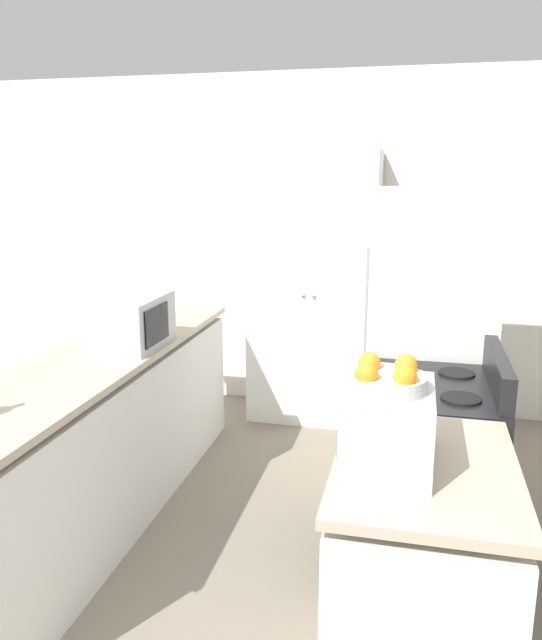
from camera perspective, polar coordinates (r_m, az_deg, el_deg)
name	(u,v)px	position (r m, az deg, el deg)	size (l,w,h in m)	color
wall_back	(316,245)	(4.95, 4.17, 6.85)	(7.00, 0.06, 2.60)	silver
counter_left	(101,439)	(3.57, -15.26, -10.45)	(0.60, 2.63, 0.92)	silver
counter_right	(418,588)	(2.42, 13.31, -22.74)	(0.60, 0.85, 0.92)	silver
pantry_cabinet	(314,289)	(4.69, 3.94, 2.86)	(0.93, 0.54, 2.01)	white
stove	(424,475)	(3.11, 13.80, -13.60)	(0.66, 0.74, 1.08)	black
refrigerator	(430,346)	(3.68, 14.30, -2.31)	(0.69, 0.73, 1.78)	white
microwave	(131,321)	(3.52, -12.70, -0.13)	(0.34, 0.48, 0.28)	#B2B2B7
toaster_oven	(388,425)	(2.11, 10.62, -9.45)	(0.29, 0.42, 0.26)	#B2B2B7
fruit_bowl	(386,378)	(2.04, 10.50, -5.23)	(0.26, 0.26, 0.10)	silver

